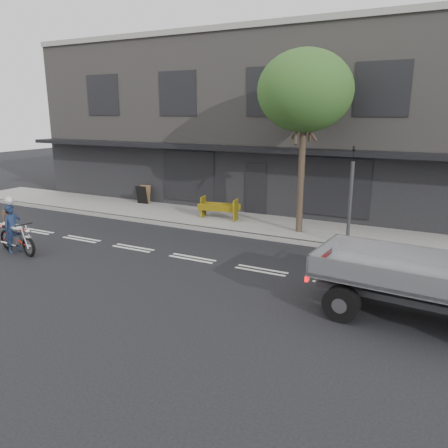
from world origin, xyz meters
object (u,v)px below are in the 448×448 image
street_tree (305,91)px  sandwich_board (142,195)px  rider (13,228)px  traffic_light_pole (350,202)px  construction_barrier (216,209)px  motorcycle (17,236)px

street_tree → sandwich_board: 9.83m
rider → sandwich_board: rider is taller
traffic_light_pole → construction_barrier: traffic_light_pole is taller
street_tree → motorcycle: (-7.74, -6.33, -4.72)m
motorcycle → rider: (-0.15, 0.00, 0.26)m
street_tree → traffic_light_pole: 4.23m
rider → sandwich_board: (-0.64, 7.75, -0.21)m
traffic_light_pole → motorcycle: (-9.74, -5.48, -1.10)m
rider → motorcycle: bearing=-80.6°
street_tree → construction_barrier: (-3.69, 0.22, -4.66)m
traffic_light_pole → sandwich_board: traffic_light_pole is taller
traffic_light_pole → sandwich_board: (-10.53, 2.27, -1.05)m
street_tree → construction_barrier: street_tree is taller
traffic_light_pole → rider: traffic_light_pole is taller
street_tree → motorcycle: bearing=-140.7°
street_tree → traffic_light_pole: (2.00, -0.85, -3.63)m
traffic_light_pole → construction_barrier: 5.88m
street_tree → sandwich_board: street_tree is taller
motorcycle → rider: bearing=-170.6°
sandwich_board → construction_barrier: bearing=-19.5°
rider → traffic_light_pole: bearing=-51.5°
street_tree → sandwich_board: size_ratio=7.53×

